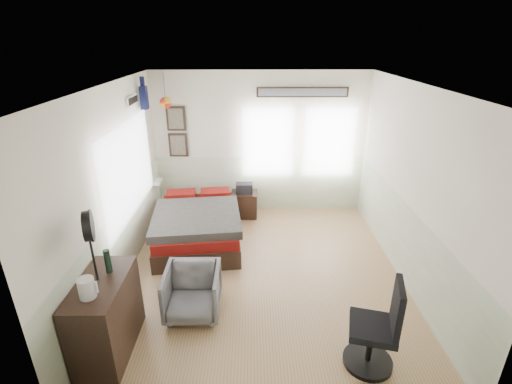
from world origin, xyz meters
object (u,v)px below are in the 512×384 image
(dresser, at_px, (106,316))
(task_chair, at_px, (378,333))
(bed, at_px, (198,225))
(nightstand, at_px, (244,204))
(armchair, at_px, (193,292))

(dresser, relative_size, task_chair, 0.95)
(task_chair, bearing_deg, bed, 145.06)
(dresser, height_order, nightstand, dresser)
(nightstand, bearing_deg, dresser, -110.98)
(bed, distance_m, task_chair, 3.43)
(bed, distance_m, nightstand, 1.23)
(nightstand, bearing_deg, task_chair, -65.69)
(bed, height_order, dresser, dresser)
(task_chair, bearing_deg, dresser, -170.19)
(bed, bearing_deg, armchair, -90.35)
(bed, xyz_separation_m, dresser, (-0.66, -2.36, 0.15))
(bed, distance_m, armchair, 1.80)
(dresser, xyz_separation_m, armchair, (0.84, 0.58, -0.14))
(dresser, distance_m, task_chair, 2.89)
(bed, bearing_deg, task_chair, -55.78)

